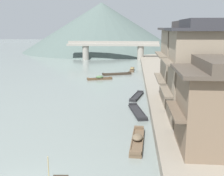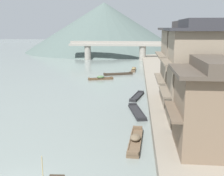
% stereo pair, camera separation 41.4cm
% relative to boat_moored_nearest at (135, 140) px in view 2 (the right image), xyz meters
% --- Properties ---
extents(riverbank_right, '(18.00, 110.00, 0.87)m').
position_rel_boat_moored_nearest_xyz_m(riverbank_right, '(10.37, 22.19, 0.20)').
color(riverbank_right, gray).
rests_on(riverbank_right, ground).
extents(boat_moored_nearest, '(1.25, 5.35, 0.70)m').
position_rel_boat_moored_nearest_xyz_m(boat_moored_nearest, '(0.00, 0.00, 0.00)').
color(boat_moored_nearest, brown).
rests_on(boat_moored_nearest, ground).
extents(boat_moored_second, '(1.02, 4.44, 0.71)m').
position_rel_boat_moored_nearest_xyz_m(boat_moored_second, '(-0.80, 37.00, 0.02)').
color(boat_moored_second, brown).
rests_on(boat_moored_second, ground).
extents(boat_moored_third, '(4.47, 2.42, 0.70)m').
position_rel_boat_moored_nearest_xyz_m(boat_moored_third, '(-6.39, 26.57, 0.01)').
color(boat_moored_third, brown).
rests_on(boat_moored_third, ground).
extents(boat_moored_far, '(2.06, 5.46, 0.39)m').
position_rel_boat_moored_nearest_xyz_m(boat_moored_far, '(0.08, 7.80, -0.10)').
color(boat_moored_far, '#232326').
rests_on(boat_moored_far, ground).
extents(boat_midriver_drifting, '(1.96, 5.00, 0.39)m').
position_rel_boat_moored_nearest_xyz_m(boat_midriver_drifting, '(0.04, 14.51, -0.10)').
color(boat_midriver_drifting, '#232326').
rests_on(boat_midriver_drifting, ground).
extents(boat_midriver_upstream, '(5.63, 3.08, 0.44)m').
position_rel_boat_moored_nearest_xyz_m(boat_midriver_upstream, '(-3.69, 31.79, -0.09)').
color(boat_midriver_upstream, '#33281E').
rests_on(boat_midriver_upstream, ground).
extents(house_waterfront_nearest, '(6.41, 5.62, 6.14)m').
position_rel_boat_moored_nearest_xyz_m(house_waterfront_nearest, '(5.41, -2.38, 3.65)').
color(house_waterfront_nearest, '#75604C').
rests_on(house_waterfront_nearest, riverbank_right).
extents(house_waterfront_second, '(5.53, 5.43, 8.74)m').
position_rel_boat_moored_nearest_xyz_m(house_waterfront_second, '(4.97, 3.23, 4.96)').
color(house_waterfront_second, gray).
rests_on(house_waterfront_second, riverbank_right).
extents(house_waterfront_tall, '(7.08, 7.32, 8.74)m').
position_rel_boat_moored_nearest_xyz_m(house_waterfront_tall, '(5.74, 9.70, 4.93)').
color(house_waterfront_tall, gray).
rests_on(house_waterfront_tall, riverbank_right).
extents(stone_bridge, '(25.93, 2.40, 5.22)m').
position_rel_boat_moored_nearest_xyz_m(stone_bridge, '(-6.44, 56.85, 3.20)').
color(stone_bridge, gray).
rests_on(stone_bridge, ground).
extents(hill_far_west, '(60.47, 60.47, 18.40)m').
position_rel_boat_moored_nearest_xyz_m(hill_far_west, '(-13.22, 87.50, 8.97)').
color(hill_far_west, '#4C5B56').
rests_on(hill_far_west, ground).
extents(hill_far_centre, '(43.96, 43.96, 14.14)m').
position_rel_boat_moored_nearest_xyz_m(hill_far_centre, '(-29.30, 129.39, 6.84)').
color(hill_far_centre, '#5B6B5B').
rests_on(hill_far_centre, ground).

